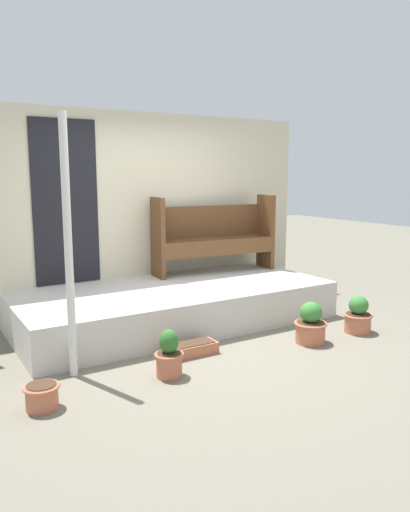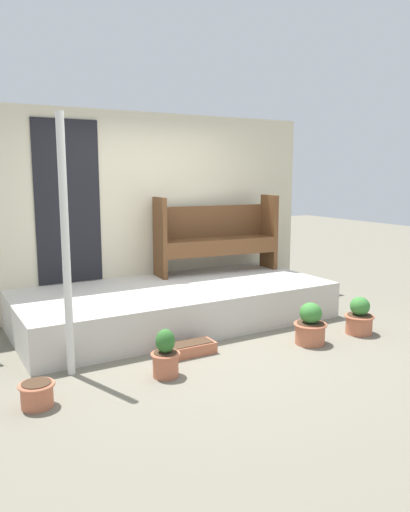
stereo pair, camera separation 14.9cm
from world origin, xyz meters
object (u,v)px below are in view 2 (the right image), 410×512
at_px(flower_pot_left, 37,393).
at_px(flower_pot_right, 310,326).
at_px(flower_pot_middle, 166,356).
at_px(planter_box_rect, 189,349).
at_px(support_post, 66,248).
at_px(flower_pot_far_right, 359,318).
at_px(bench, 216,233).

relative_size(flower_pot_left, flower_pot_right, 0.63).
relative_size(flower_pot_middle, planter_box_rect, 0.82).
relative_size(support_post, flower_pot_far_right, 5.43).
xyz_separation_m(flower_pot_right, flower_pot_far_right, (0.72, -0.02, -0.01)).
bearing_deg(flower_pot_right, flower_pot_left, -178.98).
relative_size(flower_pot_middle, flower_pot_far_right, 1.03).
height_order(bench, flower_pot_right, bench).
bearing_deg(support_post, flower_pot_middle, -33.92).
height_order(flower_pot_middle, flower_pot_right, flower_pot_right).
xyz_separation_m(bench, flower_pot_middle, (-1.74, -1.99, -0.79)).
relative_size(bench, flower_pot_far_right, 4.10).
bearing_deg(bench, support_post, -143.19).
xyz_separation_m(flower_pot_middle, flower_pot_right, (1.72, 0.02, 0.00)).
height_order(support_post, flower_pot_far_right, support_post).
bearing_deg(flower_pot_left, flower_pot_middle, 1.79).
xyz_separation_m(bench, flower_pot_far_right, (0.70, -1.99, -0.80)).
distance_m(support_post, flower_pot_right, 2.67).
bearing_deg(bench, flower_pot_left, -139.40).
distance_m(flower_pot_middle, flower_pot_far_right, 2.44).
height_order(bench, planter_box_rect, bench).
relative_size(support_post, flower_pot_middle, 5.27).
bearing_deg(support_post, flower_pot_far_right, -8.82).
distance_m(bench, planter_box_rect, 2.27).
relative_size(flower_pot_right, planter_box_rect, 0.83).
bearing_deg(flower_pot_far_right, flower_pot_left, -179.50).
relative_size(flower_pot_far_right, planter_box_rect, 0.79).
distance_m(support_post, flower_pot_left, 1.25).
xyz_separation_m(flower_pot_far_right, planter_box_rect, (-2.00, 0.38, -0.13)).
height_order(flower_pot_left, planter_box_rect, flower_pot_left).
bearing_deg(flower_pot_middle, planter_box_rect, 40.76).
xyz_separation_m(flower_pot_left, flower_pot_right, (2.86, 0.05, 0.09)).
distance_m(bench, flower_pot_right, 2.13).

